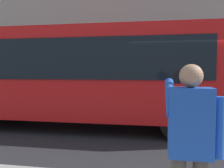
# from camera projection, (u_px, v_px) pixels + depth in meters

# --- Properties ---
(ground_plane) EXTENTS (60.00, 60.00, 0.00)m
(ground_plane) POSITION_uv_depth(u_px,v_px,m) (175.00, 131.00, 7.08)
(ground_plane) COLOR #232326
(red_bus) EXTENTS (9.05, 2.54, 3.08)m
(red_bus) POSITION_uv_depth(u_px,v_px,m) (78.00, 74.00, 7.57)
(red_bus) COLOR red
(red_bus) RESTS_ON ground_plane
(pedestrian_photographer) EXTENTS (0.53, 0.52, 1.70)m
(pedestrian_photographer) POSITION_uv_depth(u_px,v_px,m) (190.00, 139.00, 2.28)
(pedestrian_photographer) COLOR #4C4238
(pedestrian_photographer) RESTS_ON sidewalk_curb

